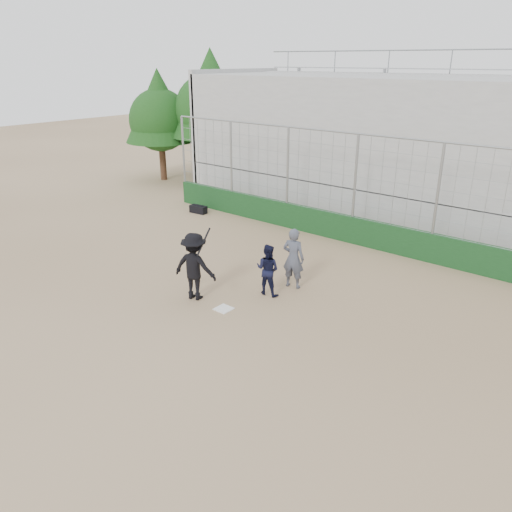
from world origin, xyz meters
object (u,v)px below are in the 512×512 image
Objects in this scene: umpire at (293,261)px; equipment_bag at (198,209)px; batter_at_plate at (195,266)px; catcher_crouched at (268,278)px.

umpire is 2.03× the size of equipment_bag.
equipment_bag is (-6.08, 6.04, -0.81)m from batter_at_plate.
batter_at_plate reaches higher than catcher_crouched.
equipment_bag is at bearing -36.55° from umpire.
batter_at_plate is at bearing -133.94° from catcher_crouched.
catcher_crouched is 0.98m from umpire.
umpire is (0.27, 0.89, 0.31)m from catcher_crouched.
catcher_crouched reaches higher than equipment_bag.
equipment_bag is (-7.79, 3.66, -0.66)m from umpire.
equipment_bag is (-7.52, 4.55, -0.36)m from catcher_crouched.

